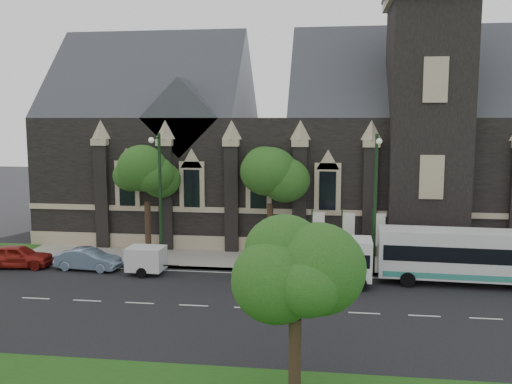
% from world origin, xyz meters
% --- Properties ---
extents(ground, '(160.00, 160.00, 0.00)m').
position_xyz_m(ground, '(0.00, 0.00, 0.00)').
color(ground, black).
rests_on(ground, ground).
extents(sidewalk, '(80.00, 5.00, 0.15)m').
position_xyz_m(sidewalk, '(0.00, 9.50, 0.07)').
color(sidewalk, gray).
rests_on(sidewalk, ground).
extents(museum, '(40.00, 17.70, 29.90)m').
position_xyz_m(museum, '(5.12, 18.78, 8.17)').
color(museum, black).
rests_on(museum, ground).
extents(tree_park_east, '(3.40, 3.40, 6.28)m').
position_xyz_m(tree_park_east, '(6.18, -9.32, 4.62)').
color(tree_park_east, black).
rests_on(tree_park_east, ground).
extents(tree_walk_right, '(4.08, 4.08, 7.80)m').
position_xyz_m(tree_walk_right, '(3.21, 10.71, 5.82)').
color(tree_walk_right, black).
rests_on(tree_walk_right, ground).
extents(tree_walk_left, '(3.91, 3.91, 7.64)m').
position_xyz_m(tree_walk_left, '(-5.80, 10.70, 5.73)').
color(tree_walk_left, black).
rests_on(tree_walk_left, ground).
extents(street_lamp_near, '(0.36, 1.88, 9.00)m').
position_xyz_m(street_lamp_near, '(10.00, 7.09, 5.11)').
color(street_lamp_near, black).
rests_on(street_lamp_near, ground).
extents(street_lamp_mid, '(0.36, 1.88, 9.00)m').
position_xyz_m(street_lamp_mid, '(-4.00, 7.09, 5.11)').
color(street_lamp_mid, black).
rests_on(street_lamp_mid, ground).
extents(banner_flag_left, '(0.90, 0.10, 4.00)m').
position_xyz_m(banner_flag_left, '(6.29, 9.00, 2.38)').
color(banner_flag_left, black).
rests_on(banner_flag_left, ground).
extents(banner_flag_center, '(0.90, 0.10, 4.00)m').
position_xyz_m(banner_flag_center, '(8.29, 9.00, 2.38)').
color(banner_flag_center, black).
rests_on(banner_flag_center, ground).
extents(banner_flag_right, '(0.90, 0.10, 4.00)m').
position_xyz_m(banner_flag_right, '(10.29, 9.00, 2.38)').
color(banner_flag_right, black).
rests_on(banner_flag_right, ground).
extents(tour_coach, '(11.40, 3.07, 3.30)m').
position_xyz_m(tour_coach, '(15.85, 5.85, 1.80)').
color(tour_coach, silver).
rests_on(tour_coach, ground).
extents(shuttle_bus, '(7.41, 2.72, 2.84)m').
position_xyz_m(shuttle_bus, '(6.02, 4.87, 1.64)').
color(shuttle_bus, white).
rests_on(shuttle_bus, ground).
extents(box_trailer, '(3.36, 1.97, 1.78)m').
position_xyz_m(box_trailer, '(-4.47, 5.49, 1.01)').
color(box_trailer, silver).
rests_on(box_trailer, ground).
extents(sedan, '(4.45, 1.89, 1.43)m').
position_xyz_m(sedan, '(-8.63, 6.00, 0.71)').
color(sedan, '#7189A3').
rests_on(sedan, ground).
extents(car_far_red, '(4.77, 2.38, 1.56)m').
position_xyz_m(car_far_red, '(-13.59, 5.93, 0.78)').
color(car_far_red, maroon).
rests_on(car_far_red, ground).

